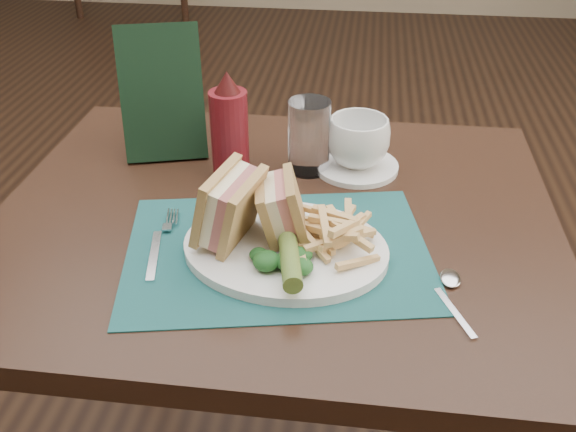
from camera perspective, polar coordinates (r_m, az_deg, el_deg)
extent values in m
plane|color=black|center=(1.89, 1.29, -10.82)|extent=(7.00, 7.00, 0.00)
plane|color=tan|center=(5.03, 5.82, 17.68)|extent=(6.00, 0.00, 6.00)
cube|color=#174B4A|center=(0.94, -0.92, -3.17)|extent=(0.49, 0.39, 0.00)
cylinder|color=#4D6827|center=(0.86, 0.17, -3.85)|extent=(0.05, 0.12, 0.03)
cylinder|color=white|center=(1.16, 6.10, 4.41)|extent=(0.18, 0.18, 0.01)
imported|color=white|center=(1.14, 6.24, 6.57)|extent=(0.15, 0.15, 0.09)
cylinder|color=white|center=(1.13, 1.88, 7.08)|extent=(0.08, 0.08, 0.13)
cube|color=black|center=(1.19, -11.14, 10.65)|extent=(0.17, 0.13, 0.23)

